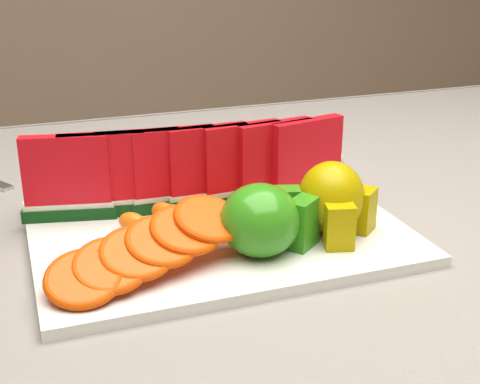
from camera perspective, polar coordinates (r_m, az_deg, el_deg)
The scene contains 10 objects.
table at distance 0.84m, azimuth 0.89°, elevation -8.89°, with size 1.40×0.90×0.75m.
tablecloth at distance 0.81m, azimuth 0.92°, elevation -5.05°, with size 1.53×1.03×0.20m.
platter at distance 0.74m, azimuth -1.96°, elevation -3.38°, with size 0.40×0.30×0.01m.
apple_cluster at distance 0.68m, azimuth 2.22°, elevation -2.39°, with size 0.11×0.10×0.08m.
pear_cluster at distance 0.72m, azimuth 8.00°, elevation -0.68°, with size 0.09×0.09×0.08m.
side_plate at distance 1.00m, azimuth 3.55°, elevation 3.05°, with size 0.24×0.24×0.01m.
watermelon_row at distance 0.78m, azimuth -4.16°, elevation 1.87°, with size 0.39×0.07×0.10m.
orange_fan_front at distance 0.64m, azimuth -7.73°, elevation -4.66°, with size 0.22×0.13×0.05m.
orange_fan_back at distance 0.83m, azimuth -7.23°, elevation 0.92°, with size 0.24×0.10×0.04m.
tangerine_segments at distance 0.75m, azimuth -2.36°, elevation -1.52°, with size 0.23×0.07×0.02m.
Camera 1 is at (-0.26, -0.67, 1.08)m, focal length 50.00 mm.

